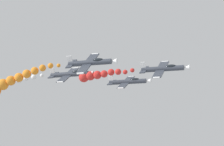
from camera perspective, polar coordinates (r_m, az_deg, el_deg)
airplane_lead at (r=99.88m, az=6.18°, el=0.52°), size 8.40×10.35×5.19m
smoke_trail_lead at (r=104.36m, az=-1.91°, el=-0.26°), size 2.29×12.91×2.59m
airplane_left_inner at (r=112.45m, az=1.97°, el=-1.04°), size 8.81×10.35×4.39m
airplane_right_inner at (r=93.85m, az=-2.58°, el=1.26°), size 8.05×10.35×5.75m
airplane_left_outer at (r=106.62m, az=-5.02°, el=-0.14°), size 8.56×10.35×4.90m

